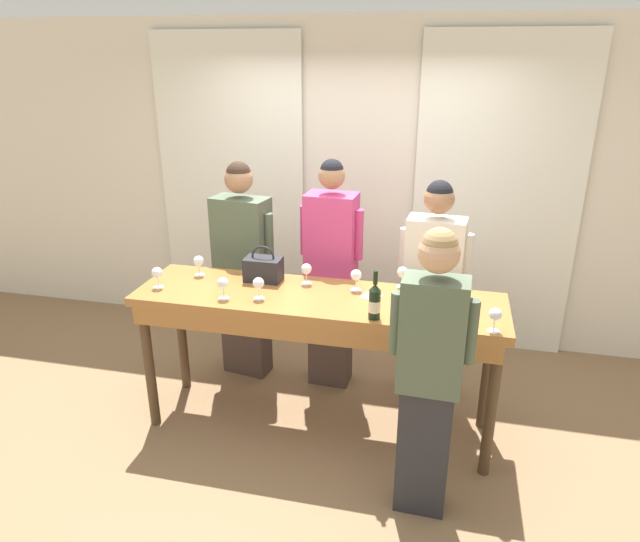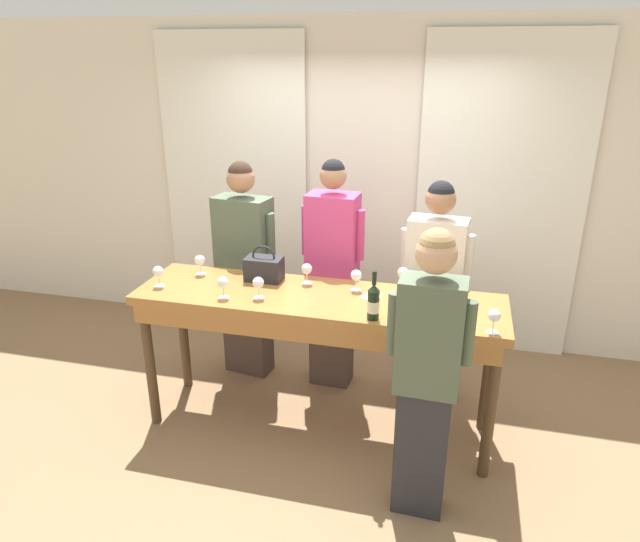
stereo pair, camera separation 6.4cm
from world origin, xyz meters
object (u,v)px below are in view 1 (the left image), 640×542
object	(u,v)px
wine_glass_back_left	(258,284)
wine_glass_back_mid	(402,273)
guest_olive_jacket	(243,269)
handbag	(263,268)
wine_glass_front_right	(306,270)
wine_glass_center_right	(157,273)
guest_pink_top	(331,274)
wine_bottle	(375,302)
host_pouring	(430,371)
wine_glass_front_left	(356,276)
wine_glass_front_mid	(495,315)
guest_cream_sweater	(432,289)
tasting_bar	(317,313)
wine_glass_center_mid	(223,284)
wine_glass_center_left	(199,262)

from	to	relation	value
wine_glass_back_left	wine_glass_back_mid	bearing A→B (deg)	24.55
wine_glass_back_left	guest_olive_jacket	world-z (taller)	guest_olive_jacket
handbag	wine_glass_front_right	bearing A→B (deg)	0.96
wine_glass_center_right	guest_pink_top	size ratio (longest dim) A/B	0.08
wine_bottle	host_pouring	distance (m)	0.56
wine_glass_front_left	wine_glass_center_right	bearing A→B (deg)	-168.79
wine_glass_front_mid	wine_glass_back_left	distance (m)	1.47
wine_bottle	guest_pink_top	size ratio (longest dim) A/B	0.17
wine_glass_front_left	guest_olive_jacket	world-z (taller)	guest_olive_jacket
wine_glass_front_left	guest_cream_sweater	world-z (taller)	guest_cream_sweater
host_pouring	tasting_bar	bearing A→B (deg)	141.68
wine_glass_back_left	guest_pink_top	size ratio (longest dim) A/B	0.08
guest_pink_top	host_pouring	bearing A→B (deg)	-56.82
handbag	wine_glass_center_mid	size ratio (longest dim) A/B	1.74
guest_pink_top	wine_glass_front_right	bearing A→B (deg)	-101.64
tasting_bar	guest_pink_top	xyz separation A→B (m)	(-0.04, 0.62, 0.03)
wine_bottle	wine_glass_center_right	xyz separation A→B (m)	(-1.50, 0.14, -0.01)
tasting_bar	host_pouring	bearing A→B (deg)	-38.32
handbag	wine_glass_front_left	bearing A→B (deg)	-2.53
wine_glass_front_left	wine_glass_center_mid	world-z (taller)	same
tasting_bar	wine_glass_front_left	xyz separation A→B (m)	(0.23, 0.17, 0.22)
wine_bottle	guest_olive_jacket	bearing A→B (deg)	143.48
handbag	wine_glass_center_mid	bearing A→B (deg)	-112.90
wine_glass_front_left	wine_glass_back_mid	size ratio (longest dim) A/B	1.00
wine_glass_center_left	wine_glass_center_right	size ratio (longest dim) A/B	1.00
guest_cream_sweater	wine_glass_front_left	bearing A→B (deg)	-137.86
wine_glass_front_left	wine_glass_center_left	size ratio (longest dim) A/B	1.00
wine_glass_center_mid	guest_olive_jacket	bearing A→B (deg)	101.53
wine_glass_front_left	wine_glass_front_mid	xyz separation A→B (m)	(0.87, -0.42, 0.00)
wine_glass_center_right	wine_glass_center_mid	bearing A→B (deg)	-8.12
wine_glass_center_left	guest_pink_top	xyz separation A→B (m)	(0.87, 0.44, -0.19)
wine_glass_front_right	wine_glass_center_right	world-z (taller)	same
wine_bottle	handbag	distance (m)	0.95
tasting_bar	host_pouring	world-z (taller)	host_pouring
tasting_bar	wine_glass_center_right	world-z (taller)	wine_glass_center_right
wine_glass_center_left	guest_olive_jacket	xyz separation A→B (m)	(0.17, 0.44, -0.21)
handbag	wine_glass_center_right	distance (m)	0.72
wine_bottle	wine_glass_center_left	world-z (taller)	wine_bottle
wine_glass_center_right	wine_glass_back_left	bearing A→B (deg)	-1.65
wine_bottle	guest_pink_top	distance (m)	0.98
guest_cream_sweater	wine_glass_back_mid	bearing A→B (deg)	-121.44
wine_glass_front_mid	wine_glass_front_right	xyz separation A→B (m)	(-1.23, 0.45, 0.00)
handbag	guest_pink_top	size ratio (longest dim) A/B	0.14
guest_pink_top	guest_cream_sweater	size ratio (longest dim) A/B	1.07
wine_glass_back_mid	host_pouring	xyz separation A→B (m)	(0.24, -0.90, -0.20)
wine_glass_center_right	host_pouring	distance (m)	1.93
wine_glass_center_mid	guest_olive_jacket	size ratio (longest dim) A/B	0.08
handbag	wine_glass_back_mid	size ratio (longest dim) A/B	1.74
tasting_bar	wine_bottle	world-z (taller)	wine_bottle
wine_glass_front_left	wine_glass_back_mid	world-z (taller)	same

